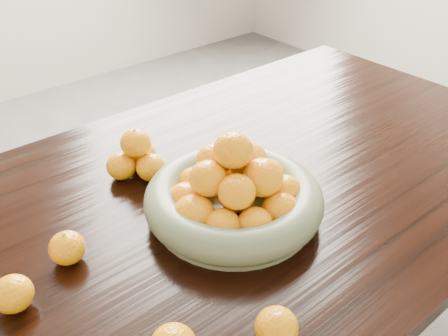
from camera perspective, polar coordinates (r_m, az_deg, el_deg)
dining_table at (r=1.17m, az=-2.32°, el=-7.31°), size 2.00×1.00×0.75m
fruit_bowl at (r=1.05m, az=1.17°, el=-3.09°), size 0.38×0.38×0.20m
orange_pyramid at (r=1.20m, az=-9.88°, el=1.24°), size 0.14×0.14×0.12m
loose_orange_0 at (r=1.00m, az=-17.49°, el=-8.70°), size 0.07×0.07×0.06m
loose_orange_2 at (r=0.83m, az=6.02°, el=-17.66°), size 0.07×0.07×0.06m
loose_orange_3 at (r=0.94m, az=-22.98°, el=-13.10°), size 0.07×0.07×0.06m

